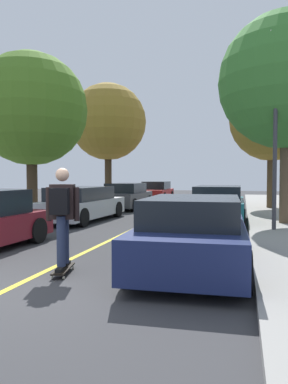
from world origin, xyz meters
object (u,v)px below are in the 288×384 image
(street_tree_left_near, at_px, (108,122))
(skateboarder, at_px, (62,212))
(parked_car_left_far, at_px, (126,196))
(street_tree_right_nearest, at_px, (287,81))
(street_tree_right_near, at_px, (272,119))
(street_tree_left_nearest, at_px, (31,110))
(parked_car_left_near, at_px, (82,204))
(streetlamp, at_px, (275,117))
(parked_car_right_near, at_px, (218,204))
(skateboard, at_px, (63,269))
(parked_car_right_nearest, at_px, (193,234))
(parked_car_left_farthest, at_px, (156,191))

(street_tree_left_near, bearing_deg, skateboarder, -72.25)
(parked_car_left_far, distance_m, street_tree_right_nearest, 9.95)
(street_tree_left_near, height_order, street_tree_right_near, street_tree_left_near)
(street_tree_left_nearest, bearing_deg, parked_car_left_far, 67.47)
(parked_car_left_near, relative_size, parked_car_left_far, 1.05)
(parked_car_left_far, height_order, street_tree_left_near, street_tree_left_near)
(parked_car_left_far, distance_m, streetlamp, 10.21)
(parked_car_left_far, height_order, street_tree_right_nearest, street_tree_right_nearest)
(parked_car_left_near, xyz_separation_m, street_tree_right_nearest, (7.25, 0.17, 4.17))
(parked_car_right_near, relative_size, skateboard, 5.16)
(parked_car_left_near, bearing_deg, street_tree_left_near, 104.11)
(parked_car_right_nearest, bearing_deg, parked_car_left_farthest, 105.04)
(street_tree_right_near, bearing_deg, parked_car_left_farthest, 140.11)
(parked_car_left_farthest, height_order, parked_car_right_nearest, parked_car_left_farthest)
(parked_car_left_far, height_order, skateboarder, skateboarder)
(parked_car_left_farthest, distance_m, skateboard, 19.86)
(street_tree_left_near, bearing_deg, parked_car_left_near, -75.89)
(street_tree_right_nearest, xyz_separation_m, street_tree_right_near, (-0.00, 6.24, -0.30))
(parked_car_left_near, xyz_separation_m, parked_car_right_nearest, (5.03, -6.23, -0.00))
(parked_car_right_near, height_order, skateboarder, skateboarder)
(street_tree_left_near, distance_m, skateboarder, 17.30)
(parked_car_right_nearest, height_order, street_tree_left_near, street_tree_left_near)
(parked_car_right_nearest, bearing_deg, parked_car_left_far, 113.09)
(parked_car_right_near, bearing_deg, parked_car_right_nearest, -90.00)
(parked_car_left_far, relative_size, parked_car_right_nearest, 1.08)
(street_tree_left_near, bearing_deg, parked_car_right_near, -47.69)
(parked_car_left_near, distance_m, street_tree_right_near, 10.42)
(street_tree_right_near, distance_m, streetlamp, 8.08)
(street_tree_left_near, bearing_deg, street_tree_right_nearest, -42.49)
(parked_car_right_near, relative_size, streetlamp, 0.79)
(parked_car_left_far, relative_size, street_tree_left_near, 0.61)
(street_tree_left_near, bearing_deg, parked_car_left_farthest, 58.46)
(skateboard, xyz_separation_m, skateboarder, (0.01, -0.03, 1.00))
(parked_car_right_near, xyz_separation_m, street_tree_left_near, (-7.25, 7.97, 4.38))
(parked_car_right_nearest, distance_m, parked_car_right_near, 7.12)
(skateboard, bearing_deg, street_tree_left_near, 107.76)
(parked_car_right_nearest, xyz_separation_m, street_tree_left_near, (-7.25, 15.08, 4.40))
(street_tree_right_nearest, distance_m, skateboarder, 9.33)
(skateboard, bearing_deg, parked_car_left_near, 112.06)
(parked_car_right_near, relative_size, skateboarder, 2.59)
(skateboard, bearing_deg, streetlamp, 55.24)
(parked_car_right_nearest, bearing_deg, street_tree_right_near, 80.02)
(parked_car_right_nearest, distance_m, street_tree_right_near, 13.41)
(parked_car_right_nearest, relative_size, skateboard, 4.74)
(street_tree_left_near, relative_size, street_tree_right_near, 1.12)
(street_tree_right_nearest, bearing_deg, skateboarder, -120.53)
(parked_car_left_farthest, bearing_deg, streetlamp, -64.26)
(parked_car_left_near, height_order, parked_car_left_far, parked_car_left_far)
(skateboarder, bearing_deg, skateboard, 102.73)
(parked_car_left_farthest, distance_m, skateboarder, 19.89)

